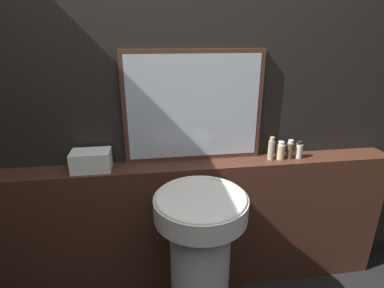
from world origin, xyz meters
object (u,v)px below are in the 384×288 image
mirror (194,107)px  conditioner_bottle (280,151)px  shampoo_bottle (271,149)px  lotion_bottle (290,150)px  towel_stack (91,161)px  pedestal_sink (200,261)px  body_wash_bottle (299,150)px

mirror → conditioner_bottle: (0.52, -0.07, -0.27)m
shampoo_bottle → lotion_bottle: 0.12m
towel_stack → mirror: bearing=6.9°
pedestal_sink → body_wash_bottle: bearing=29.4°
towel_stack → shampoo_bottle: size_ratio=1.50×
pedestal_sink → conditioner_bottle: size_ratio=8.05×
pedestal_sink → body_wash_bottle: (0.68, 0.38, 0.43)m
shampoo_bottle → body_wash_bottle: bearing=0.0°
shampoo_bottle → lotion_bottle: (0.12, 0.00, -0.01)m
mirror → body_wash_bottle: size_ratio=7.61×
mirror → towel_stack: mirror is taller
mirror → lotion_bottle: (0.59, -0.07, -0.27)m
conditioner_bottle → mirror: bearing=172.3°
lotion_bottle → body_wash_bottle: size_ratio=1.11×
towel_stack → body_wash_bottle: bearing=0.0°
shampoo_bottle → lotion_bottle: bearing=0.0°
body_wash_bottle → conditioner_bottle: bearing=-180.0°
pedestal_sink → mirror: (0.03, 0.45, 0.70)m
lotion_bottle → body_wash_bottle: bearing=-0.0°
shampoo_bottle → mirror: bearing=171.3°
towel_stack → conditioner_bottle: 1.11m
mirror → body_wash_bottle: 0.70m
towel_stack → pedestal_sink: bearing=-34.4°
mirror → towel_stack: (-0.59, -0.07, -0.27)m
pedestal_sink → conditioner_bottle: 0.80m
towel_stack → body_wash_bottle: size_ratio=2.01×
shampoo_bottle → conditioner_bottle: bearing=0.0°
shampoo_bottle → lotion_bottle: shampoo_bottle is taller
pedestal_sink → shampoo_bottle: bearing=37.4°
lotion_bottle → body_wash_bottle: (0.06, -0.00, -0.01)m
towel_stack → conditioner_bottle: towel_stack is taller
mirror → shampoo_bottle: (0.46, -0.07, -0.26)m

